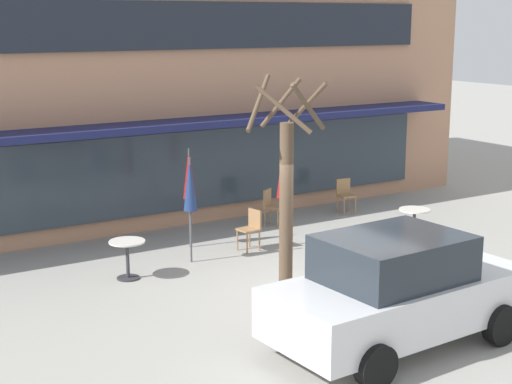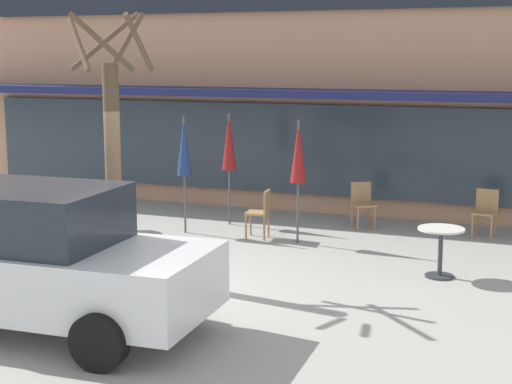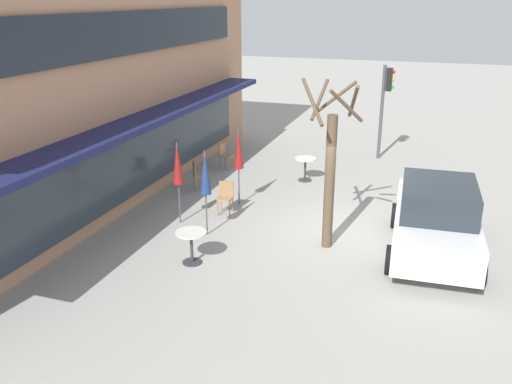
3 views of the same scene
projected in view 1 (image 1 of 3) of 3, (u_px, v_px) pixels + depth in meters
The scene contains 12 objects.
ground_plane at pixel (327, 299), 14.03m from camera, with size 80.00×80.00×0.00m, color #9E9B93.
building_facade at pixel (110, 79), 21.57m from camera, with size 18.13×9.10×6.62m.
cafe_table_near_wall at pixel (414, 220), 17.54m from camera, with size 0.70×0.70×0.76m.
cafe_table_streetside at pixel (127, 253), 15.03m from camera, with size 0.70×0.70×0.76m.
patio_umbrella_green_folded at pixel (189, 175), 16.90m from camera, with size 0.28×0.28×2.20m.
patio_umbrella_cream_folded at pixel (283, 174), 16.98m from camera, with size 0.28×0.28×2.20m.
patio_umbrella_corner_open at pixel (190, 185), 15.83m from camera, with size 0.28×0.28×2.20m.
cafe_chair_0 at pixel (271, 204), 18.97m from camera, with size 0.55×0.55×0.89m.
cafe_chair_1 at pixel (251, 226), 16.93m from camera, with size 0.45×0.45×0.89m.
cafe_chair_2 at pixel (345, 193), 20.19m from camera, with size 0.45×0.45×0.89m.
parked_sedan at pixel (397, 290), 11.88m from camera, with size 4.28×2.17×1.76m.
street_tree at pixel (286, 197), 13.46m from camera, with size 1.35×1.44×3.97m.
Camera 1 is at (-8.12, -10.60, 4.90)m, focal length 55.00 mm.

